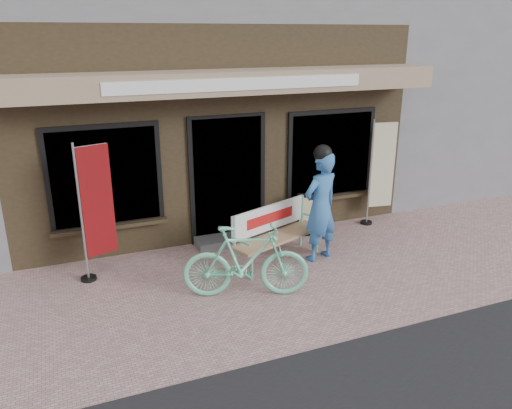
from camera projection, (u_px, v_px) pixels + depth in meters
name	position (u px, v px, depth m)	size (l,w,h in m)	color
ground	(274.00, 289.00, 7.13)	(70.00, 70.00, 0.00)	tan
storefront	(180.00, 57.00, 10.50)	(7.00, 6.77, 6.00)	black
neighbor_right_near	(472.00, 58.00, 14.05)	(10.00, 7.00, 5.60)	slate
bench	(274.00, 229.00, 7.88)	(1.69, 0.98, 0.90)	#6ACFA5
person	(321.00, 205.00, 7.79)	(0.74, 0.59, 1.88)	#326AAF
bicycle	(246.00, 262.00, 6.78)	(0.49, 1.73, 1.04)	#6ACFA5
nobori_red	(95.00, 209.00, 7.16)	(0.61, 0.30, 2.06)	gray
nobori_cream	(380.00, 171.00, 9.27)	(0.59, 0.25, 2.00)	gray
menu_stand	(308.00, 214.00, 8.86)	(0.40, 0.18, 0.80)	black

